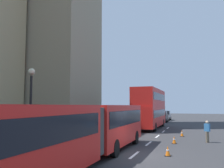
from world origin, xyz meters
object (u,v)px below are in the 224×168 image
sedan_lead (162,117)px  pedestrian_near_cones (207,131)px  traffic_cone_middle (174,140)px  street_lamp (31,103)px  articulated_bus (80,128)px  traffic_cone_west (168,151)px  sedan_trailing (166,116)px  traffic_cone_east (182,133)px  double_decker_bus (150,107)px

sedan_lead → pedestrian_near_cones: bearing=-164.3°
traffic_cone_middle → street_lamp: size_ratio=0.11×
articulated_bus → traffic_cone_west: 5.35m
traffic_cone_west → sedan_trailing: bearing=6.7°
traffic_cone_middle → sedan_trailing: bearing=7.7°
pedestrian_near_cones → sedan_lead: bearing=15.7°
traffic_cone_east → pedestrian_near_cones: pedestrian_near_cones is taller
double_decker_bus → sedan_lead: bearing=0.7°
traffic_cone_middle → traffic_cone_east: same height
sedan_lead → street_lamp: street_lamp is taller
double_decker_bus → pedestrian_near_cones: bearing=-148.4°
traffic_cone_west → traffic_cone_east: 9.60m
sedan_trailing → double_decker_bus: bearing=-179.2°
pedestrian_near_cones → double_decker_bus: bearing=31.6°
traffic_cone_east → articulated_bus: bearing=162.2°
traffic_cone_east → street_lamp: (-10.98, 8.68, 2.77)m
pedestrian_near_cones → articulated_bus: bearing=146.9°
articulated_bus → traffic_cone_middle: (8.23, -3.85, -1.46)m
articulated_bus → double_decker_bus: bearing=0.0°
traffic_cone_west → traffic_cone_middle: bearing=0.3°
sedan_lead → street_lamp: bearing=171.9°
traffic_cone_east → pedestrian_near_cones: size_ratio=0.34×
sedan_lead → pedestrian_near_cones: sedan_lead is taller
double_decker_bus → sedan_trailing: double_decker_bus is taller
sedan_lead → traffic_cone_west: bearing=-172.1°
double_decker_bus → traffic_cone_west: double_decker_bus is taller
double_decker_bus → articulated_bus: bearing=-180.0°
articulated_bus → sedan_lead: articulated_bus is taller
sedan_lead → traffic_cone_middle: sedan_lead is taller
traffic_cone_middle → pedestrian_near_cones: size_ratio=0.34×
traffic_cone_middle → pedestrian_near_cones: (1.39, -2.42, 0.63)m
sedan_trailing → traffic_cone_west: size_ratio=7.59×
double_decker_bus → traffic_cone_east: size_ratio=18.86×
sedan_trailing → traffic_cone_east: bearing=-170.3°
street_lamp → pedestrian_near_cones: (7.62, -10.77, -2.14)m
sedan_lead → pedestrian_near_cones: 23.76m
sedan_trailing → pedestrian_near_cones: 29.91m
traffic_cone_west → street_lamp: size_ratio=0.11×
articulated_bus → double_decker_bus: (19.84, 0.00, 0.96)m
traffic_cone_east → pedestrian_near_cones: (-3.35, -2.09, 0.63)m
traffic_cone_east → sedan_lead: bearing=12.5°
articulated_bus → sedan_trailing: size_ratio=3.84×
articulated_bus → street_lamp: street_lamp is taller
traffic_cone_middle → pedestrian_near_cones: 2.86m
traffic_cone_middle → sedan_lead: bearing=9.4°
articulated_bus → traffic_cone_east: 13.71m
sedan_trailing → traffic_cone_east: (-25.83, -4.44, -0.63)m
sedan_trailing → pedestrian_near_cones: bearing=-167.4°
double_decker_bus → sedan_trailing: bearing=0.8°
double_decker_bus → traffic_cone_middle: bearing=-161.6°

